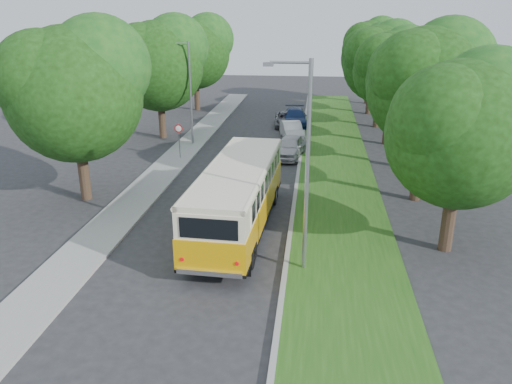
# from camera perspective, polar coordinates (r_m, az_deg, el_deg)

# --- Properties ---
(ground) EXTENTS (120.00, 120.00, 0.00)m
(ground) POSITION_cam_1_polar(r_m,az_deg,el_deg) (22.40, -5.45, -5.17)
(ground) COLOR #2A2A2C
(ground) RESTS_ON ground
(curb) EXTENTS (0.20, 70.00, 0.15)m
(curb) POSITION_cam_1_polar(r_m,az_deg,el_deg) (26.53, 4.44, -0.87)
(curb) COLOR gray
(curb) RESTS_ON ground
(grass_verge) EXTENTS (4.50, 70.00, 0.13)m
(grass_verge) POSITION_cam_1_polar(r_m,az_deg,el_deg) (26.55, 9.51, -1.10)
(grass_verge) COLOR #225215
(grass_verge) RESTS_ON ground
(sidewalk) EXTENTS (2.20, 70.00, 0.12)m
(sidewalk) POSITION_cam_1_polar(r_m,az_deg,el_deg) (28.10, -12.93, -0.16)
(sidewalk) COLOR gray
(sidewalk) RESTS_ON ground
(treeline) EXTENTS (24.27, 41.91, 9.46)m
(treeline) POSITION_cam_1_polar(r_m,az_deg,el_deg) (37.98, 4.92, 14.50)
(treeline) COLOR #332319
(treeline) RESTS_ON ground
(lamppost_near) EXTENTS (1.71, 0.16, 8.00)m
(lamppost_near) POSITION_cam_1_polar(r_m,az_deg,el_deg) (18.03, 5.62, 3.42)
(lamppost_near) COLOR gray
(lamppost_near) RESTS_ON ground
(lamppost_far) EXTENTS (1.71, 0.16, 7.50)m
(lamppost_far) POSITION_cam_1_polar(r_m,az_deg,el_deg) (37.35, -7.66, 11.50)
(lamppost_far) COLOR gray
(lamppost_far) RESTS_ON ground
(warning_sign) EXTENTS (0.56, 0.10, 2.50)m
(warning_sign) POSITION_cam_1_polar(r_m,az_deg,el_deg) (33.92, -8.80, 6.47)
(warning_sign) COLOR gray
(warning_sign) RESTS_ON ground
(vintage_bus) EXTENTS (3.20, 10.74, 3.16)m
(vintage_bus) POSITION_cam_1_polar(r_m,az_deg,el_deg) (22.42, -2.06, -0.68)
(vintage_bus) COLOR #F3AA07
(vintage_bus) RESTS_ON ground
(car_silver) EXTENTS (2.41, 4.56, 1.48)m
(car_silver) POSITION_cam_1_polar(r_m,az_deg,el_deg) (34.39, 3.89, 5.17)
(car_silver) COLOR #B4B4B9
(car_silver) RESTS_ON ground
(car_white) EXTENTS (2.26, 4.31, 1.35)m
(car_white) POSITION_cam_1_polar(r_m,az_deg,el_deg) (39.54, 4.12, 7.02)
(car_white) COLOR silver
(car_white) RESTS_ON ground
(car_blue) EXTENTS (2.35, 5.12, 1.45)m
(car_blue) POSITION_cam_1_polar(r_m,az_deg,el_deg) (44.40, 4.47, 8.50)
(car_blue) COLOR navy
(car_blue) RESTS_ON ground
(car_grey) EXTENTS (2.32, 4.54, 1.23)m
(car_grey) POSITION_cam_1_polar(r_m,az_deg,el_deg) (44.15, 3.51, 8.31)
(car_grey) COLOR #57595F
(car_grey) RESTS_ON ground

